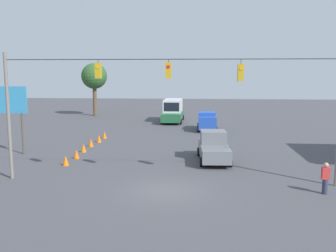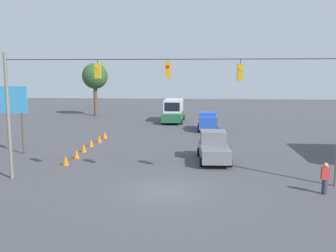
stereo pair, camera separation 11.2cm
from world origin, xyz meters
name	(u,v)px [view 1 (the left image)]	position (x,y,z in m)	size (l,w,h in m)	color
ground_plane	(166,191)	(0.00, 0.00, 0.00)	(140.00, 140.00, 0.00)	#47474C
overhead_signal_span	(169,101)	(-0.04, -1.66, 4.74)	(19.14, 0.38, 7.50)	slate
sedan_blue_oncoming_deep	(207,121)	(-2.75, -21.45, 1.06)	(2.12, 4.40, 2.03)	#234CB2
pickup_truck_grey_crossing_near	(214,147)	(-2.85, -7.23, 0.98)	(2.38, 5.18, 2.12)	slate
box_truck_green_withflow_deep	(173,111)	(1.47, -28.49, 1.41)	(2.70, 7.23, 2.86)	#236038
traffic_cone_nearest	(66,160)	(7.35, -5.02, 0.35)	(0.44, 0.44, 0.70)	orange
traffic_cone_second	(76,154)	(7.25, -7.04, 0.35)	(0.44, 0.44, 0.70)	orange
traffic_cone_third	(84,148)	(7.42, -9.34, 0.35)	(0.44, 0.44, 0.70)	orange
traffic_cone_fourth	(91,143)	(7.47, -11.60, 0.35)	(0.44, 0.44, 0.70)	orange
traffic_cone_fifth	(99,139)	(7.27, -13.57, 0.35)	(0.44, 0.44, 0.70)	orange
traffic_cone_farthest	(104,135)	(7.27, -15.60, 0.35)	(0.44, 0.44, 0.70)	orange
roadside_billboard	(8,106)	(12.98, -8.34, 3.78)	(3.07, 0.16, 5.28)	#4C473D
pedestrian	(325,178)	(-8.38, -0.16, 0.85)	(0.40, 0.28, 1.69)	#2D334C
tree_horizon_left	(94,77)	(13.27, -34.12, 5.68)	(3.70, 3.70, 7.63)	brown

